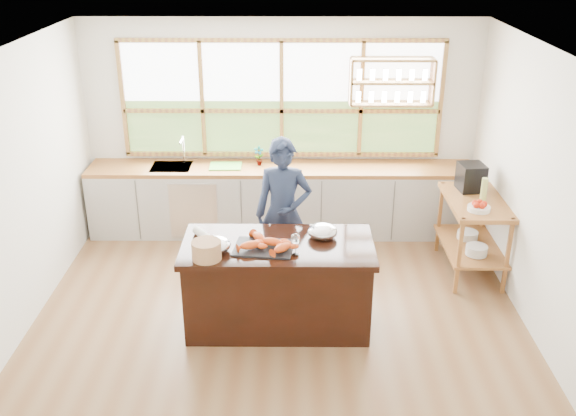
{
  "coord_description": "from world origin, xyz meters",
  "views": [
    {
      "loc": [
        0.14,
        -5.69,
        3.72
      ],
      "look_at": [
        0.1,
        0.15,
        1.12
      ],
      "focal_mm": 40.0,
      "sensor_mm": 36.0,
      "label": 1
    }
  ],
  "objects_px": {
    "espresso_machine": "(471,177)",
    "cook": "(283,214)",
    "island": "(278,284)",
    "wicker_basket": "(207,250)"
  },
  "relations": [
    {
      "from": "island",
      "to": "espresso_machine",
      "type": "xyz_separation_m",
      "value": [
        2.19,
        1.39,
        0.6
      ]
    },
    {
      "from": "cook",
      "to": "espresso_machine",
      "type": "height_order",
      "value": "cook"
    },
    {
      "from": "cook",
      "to": "island",
      "type": "bearing_deg",
      "value": -89.21
    },
    {
      "from": "espresso_machine",
      "to": "wicker_basket",
      "type": "height_order",
      "value": "espresso_machine"
    },
    {
      "from": "cook",
      "to": "wicker_basket",
      "type": "relative_size",
      "value": 6.16
    },
    {
      "from": "espresso_machine",
      "to": "cook",
      "type": "bearing_deg",
      "value": -172.22
    },
    {
      "from": "cook",
      "to": "wicker_basket",
      "type": "distance_m",
      "value": 1.33
    },
    {
      "from": "cook",
      "to": "espresso_machine",
      "type": "bearing_deg",
      "value": 18.3
    },
    {
      "from": "island",
      "to": "espresso_machine",
      "type": "distance_m",
      "value": 2.66
    },
    {
      "from": "island",
      "to": "wicker_basket",
      "type": "distance_m",
      "value": 0.89
    }
  ]
}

